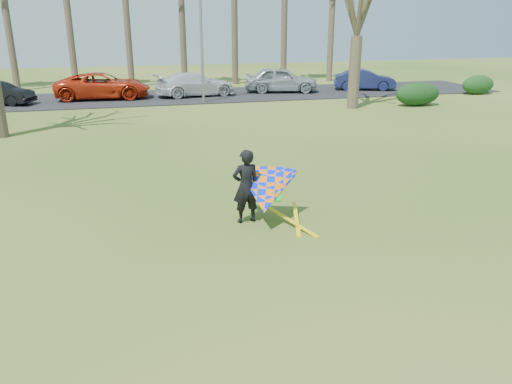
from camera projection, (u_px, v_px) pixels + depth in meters
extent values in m
plane|color=#1E5111|center=(282.00, 276.00, 9.88)|extent=(100.00, 100.00, 0.00)
cube|color=black|center=(166.00, 97.00, 32.71)|extent=(46.00, 7.00, 0.06)
cylinder|color=#4E402F|center=(8.00, 25.00, 34.31)|extent=(0.48, 0.48, 9.00)
cylinder|color=#4E3D2F|center=(69.00, 19.00, 35.16)|extent=(0.48, 0.48, 9.70)
cylinder|color=brown|center=(126.00, 14.00, 36.02)|extent=(0.48, 0.48, 10.40)
cylinder|color=#483B2B|center=(182.00, 24.00, 37.22)|extent=(0.48, 0.48, 9.00)
cylinder|color=#4A3A2C|center=(234.00, 19.00, 38.08)|extent=(0.48, 0.48, 9.70)
cylinder|color=#4D3F2E|center=(284.00, 15.00, 38.93)|extent=(0.48, 0.48, 10.40)
cylinder|color=#4E3D2F|center=(331.00, 24.00, 40.13)|extent=(0.48, 0.48, 9.00)
cylinder|color=#453829|center=(354.00, 73.00, 28.10)|extent=(0.64, 0.64, 3.99)
cylinder|color=gray|center=(201.00, 35.00, 29.16)|extent=(0.16, 0.16, 8.00)
ellipsoid|color=black|center=(418.00, 94.00, 29.31)|extent=(2.78, 1.26, 1.39)
ellipsoid|color=#143715|center=(478.00, 85.00, 33.86)|extent=(2.32, 1.09, 1.29)
imported|color=red|center=(103.00, 86.00, 31.53)|extent=(6.01, 3.08, 1.62)
imported|color=silver|center=(195.00, 84.00, 32.72)|extent=(5.49, 2.92, 1.51)
imported|color=#9BA1A8|center=(281.00, 80.00, 34.47)|extent=(5.33, 3.11, 1.70)
imported|color=#1A2150|center=(365.00, 80.00, 35.64)|extent=(4.56, 2.84, 1.42)
imported|color=black|center=(246.00, 186.00, 12.26)|extent=(0.72, 0.51, 1.87)
cone|color=#0525FF|center=(266.00, 191.00, 12.17)|extent=(2.13, 2.39, 2.02)
cube|color=#0CBF19|center=(272.00, 194.00, 12.14)|extent=(0.62, 0.60, 0.24)
cube|color=yellow|center=(291.00, 226.00, 12.26)|extent=(0.85, 1.66, 0.28)
cube|color=yellow|center=(296.00, 222.00, 12.49)|extent=(0.56, 1.76, 0.22)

